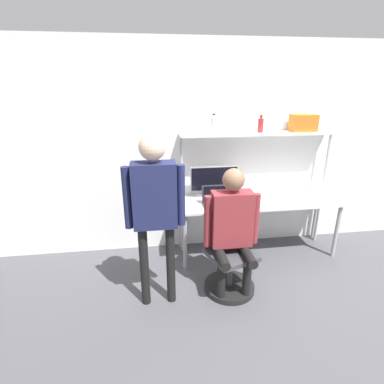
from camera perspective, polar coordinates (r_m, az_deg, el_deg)
ground_plane at (r=4.03m, az=13.42°, el=-13.35°), size 12.00×12.00×0.00m
wall_back at (r=4.12m, az=11.52°, el=8.00°), size 8.00×0.06×2.70m
desk at (r=3.99m, az=12.49°, el=-2.41°), size 2.11×0.64×0.76m
shelf_unit at (r=3.94m, az=12.40°, el=8.20°), size 2.00×0.27×1.60m
monitor at (r=3.88m, az=4.24°, el=2.18°), size 0.62×0.22×0.42m
laptop at (r=3.70m, az=4.49°, el=-1.49°), size 0.32×0.23×0.24m
cell_phone at (r=3.71m, az=9.19°, el=-2.64°), size 0.07×0.15×0.01m
office_chair at (r=3.43m, az=6.87°, el=-13.74°), size 0.59×0.59×0.92m
person_seated at (r=3.13m, az=7.72°, el=-5.84°), size 0.59×0.47×1.40m
person_standing at (r=2.82m, az=-7.14°, el=-1.69°), size 0.58×0.24×1.78m
bottle_clear at (r=3.73m, az=4.15°, el=12.59°), size 0.09×0.09×0.24m
bottle_red at (r=3.90m, az=12.94°, el=12.31°), size 0.07×0.07×0.21m
storage_box at (r=4.13m, az=20.45°, el=12.22°), size 0.32×0.19×0.21m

